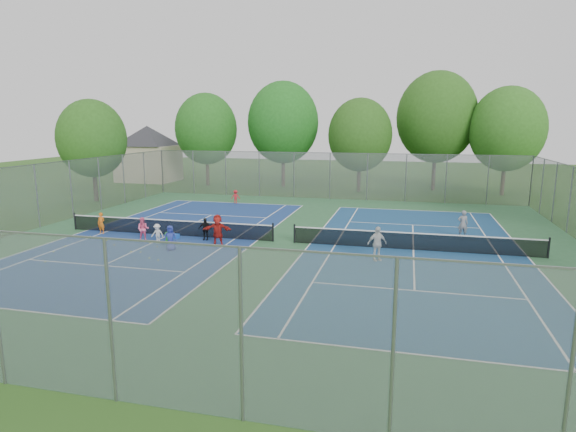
% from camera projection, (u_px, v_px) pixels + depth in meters
% --- Properties ---
extents(ground, '(120.00, 120.00, 0.00)m').
position_uv_depth(ground, '(284.00, 242.00, 26.74)').
color(ground, '#2A541A').
rests_on(ground, ground).
extents(court_pad, '(32.00, 32.00, 0.01)m').
position_uv_depth(court_pad, '(284.00, 242.00, 26.74)').
color(court_pad, '#2D5F39').
rests_on(court_pad, ground).
extents(court_left, '(10.97, 23.77, 0.01)m').
position_uv_depth(court_left, '(169.00, 235.00, 28.40)').
color(court_left, navy).
rests_on(court_left, court_pad).
extents(court_right, '(10.97, 23.77, 0.01)m').
position_uv_depth(court_right, '(413.00, 250.00, 25.07)').
color(court_right, navy).
rests_on(court_right, court_pad).
extents(net_left, '(12.87, 0.10, 0.91)m').
position_uv_depth(net_left, '(169.00, 228.00, 28.31)').
color(net_left, black).
rests_on(net_left, ground).
extents(net_right, '(12.87, 0.10, 0.91)m').
position_uv_depth(net_right, '(414.00, 242.00, 24.99)').
color(net_right, black).
rests_on(net_right, ground).
extents(fence_north, '(32.00, 0.10, 4.00)m').
position_uv_depth(fence_north, '(330.00, 176.00, 41.60)').
color(fence_north, gray).
rests_on(fence_north, ground).
extents(fence_south, '(32.00, 0.10, 4.00)m').
position_uv_depth(fence_south, '(110.00, 322.00, 11.12)').
color(fence_south, gray).
rests_on(fence_south, ground).
extents(fence_west, '(0.10, 32.00, 4.00)m').
position_uv_depth(fence_west, '(37.00, 196.00, 30.15)').
color(fence_west, gray).
rests_on(fence_west, ground).
extents(house, '(11.03, 11.03, 7.30)m').
position_uv_depth(house, '(148.00, 144.00, 54.02)').
color(house, '#B7A88C').
rests_on(house, ground).
extents(tree_nw, '(6.40, 6.40, 9.58)m').
position_uv_depth(tree_nw, '(206.00, 129.00, 49.89)').
color(tree_nw, '#443326').
rests_on(tree_nw, ground).
extents(tree_nl, '(7.20, 7.20, 10.69)m').
position_uv_depth(tree_nl, '(283.00, 123.00, 48.82)').
color(tree_nl, '#443326').
rests_on(tree_nl, ground).
extents(tree_nc, '(6.00, 6.00, 8.85)m').
position_uv_depth(tree_nc, '(360.00, 135.00, 45.24)').
color(tree_nc, '#443326').
rests_on(tree_nc, ground).
extents(tree_nr, '(7.60, 7.60, 11.42)m').
position_uv_depth(tree_nr, '(437.00, 117.00, 46.12)').
color(tree_nr, '#443326').
rests_on(tree_nr, ground).
extents(tree_ne, '(6.60, 6.60, 9.77)m').
position_uv_depth(tree_ne, '(507.00, 129.00, 42.99)').
color(tree_ne, '#443326').
rests_on(tree_ne, ground).
extents(tree_side_w, '(5.60, 5.60, 8.47)m').
position_uv_depth(tree_side_w, '(92.00, 139.00, 39.77)').
color(tree_side_w, '#443326').
rests_on(tree_side_w, ground).
extents(ball_crate, '(0.36, 0.36, 0.27)m').
position_uv_depth(ball_crate, '(176.00, 236.00, 27.53)').
color(ball_crate, blue).
rests_on(ball_crate, ground).
extents(ball_hopper, '(0.32, 0.32, 0.59)m').
position_uv_depth(ball_hopper, '(169.00, 238.00, 26.55)').
color(ball_hopper, green).
rests_on(ball_hopper, ground).
extents(student_a, '(0.49, 0.34, 1.28)m').
position_uv_depth(student_a, '(101.00, 223.00, 28.68)').
color(student_a, orange).
rests_on(student_a, ground).
extents(student_b, '(0.77, 0.67, 1.34)m').
position_uv_depth(student_b, '(143.00, 229.00, 26.95)').
color(student_b, '#FA618F').
rests_on(student_b, ground).
extents(student_c, '(0.73, 0.44, 1.11)m').
position_uv_depth(student_c, '(157.00, 234.00, 26.33)').
color(student_c, silver).
rests_on(student_c, ground).
extents(student_d, '(0.79, 0.41, 1.28)m').
position_uv_depth(student_d, '(205.00, 229.00, 27.09)').
color(student_d, black).
rests_on(student_d, ground).
extents(student_e, '(0.76, 0.62, 1.34)m').
position_uv_depth(student_e, '(170.00, 238.00, 24.83)').
color(student_e, navy).
rests_on(student_e, ground).
extents(student_f, '(1.62, 0.71, 1.69)m').
position_uv_depth(student_f, '(218.00, 230.00, 25.96)').
color(student_f, '#AF1E19').
rests_on(student_f, ground).
extents(child_far_baseline, '(0.80, 0.59, 1.11)m').
position_uv_depth(child_far_baseline, '(236.00, 197.00, 39.50)').
color(child_far_baseline, red).
rests_on(child_far_baseline, ground).
extents(instructor, '(0.61, 0.43, 1.59)m').
position_uv_depth(instructor, '(463.00, 224.00, 27.73)').
color(instructor, gray).
rests_on(instructor, ground).
extents(teen_court_b, '(1.06, 0.85, 1.69)m').
position_uv_depth(teen_court_b, '(377.00, 244.00, 23.00)').
color(teen_court_b, silver).
rests_on(teen_court_b, ground).
extents(tennis_ball_0, '(0.07, 0.07, 0.07)m').
position_uv_depth(tennis_ball_0, '(114.00, 245.00, 25.89)').
color(tennis_ball_0, yellow).
rests_on(tennis_ball_0, ground).
extents(tennis_ball_1, '(0.07, 0.07, 0.07)m').
position_uv_depth(tennis_ball_1, '(45.00, 262.00, 22.75)').
color(tennis_ball_1, '#B5CE2F').
rests_on(tennis_ball_1, ground).
extents(tennis_ball_2, '(0.07, 0.07, 0.07)m').
position_uv_depth(tennis_ball_2, '(65.00, 246.00, 25.73)').
color(tennis_ball_2, '#ACCB2F').
rests_on(tennis_ball_2, ground).
extents(tennis_ball_3, '(0.07, 0.07, 0.07)m').
position_uv_depth(tennis_ball_3, '(54.00, 252.00, 24.56)').
color(tennis_ball_3, '#A6C22D').
rests_on(tennis_ball_3, ground).
extents(tennis_ball_4, '(0.07, 0.07, 0.07)m').
position_uv_depth(tennis_ball_4, '(90.00, 237.00, 27.89)').
color(tennis_ball_4, '#AAC82E').
rests_on(tennis_ball_4, ground).
extents(tennis_ball_5, '(0.07, 0.07, 0.07)m').
position_uv_depth(tennis_ball_5, '(158.00, 260.00, 23.08)').
color(tennis_ball_5, gold).
rests_on(tennis_ball_5, ground).
extents(tennis_ball_6, '(0.07, 0.07, 0.07)m').
position_uv_depth(tennis_ball_6, '(141.00, 252.00, 24.50)').
color(tennis_ball_6, '#BFCF30').
rests_on(tennis_ball_6, ground).
extents(tennis_ball_7, '(0.07, 0.07, 0.07)m').
position_uv_depth(tennis_ball_7, '(150.00, 243.00, 26.45)').
color(tennis_ball_7, '#B2C12D').
rests_on(tennis_ball_7, ground).
extents(tennis_ball_8, '(0.07, 0.07, 0.07)m').
position_uv_depth(tennis_ball_8, '(107.00, 241.00, 26.96)').
color(tennis_ball_8, '#BACD2F').
rests_on(tennis_ball_8, ground).
extents(tennis_ball_9, '(0.07, 0.07, 0.07)m').
position_uv_depth(tennis_ball_9, '(157.00, 247.00, 25.58)').
color(tennis_ball_9, '#CAD331').
rests_on(tennis_ball_9, ground).
extents(tennis_ball_10, '(0.07, 0.07, 0.07)m').
position_uv_depth(tennis_ball_10, '(131.00, 252.00, 24.60)').
color(tennis_ball_10, '#CCE735').
rests_on(tennis_ball_10, ground).
extents(tennis_ball_11, '(0.07, 0.07, 0.07)m').
position_uv_depth(tennis_ball_11, '(149.00, 258.00, 23.42)').
color(tennis_ball_11, '#B6DC33').
rests_on(tennis_ball_11, ground).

